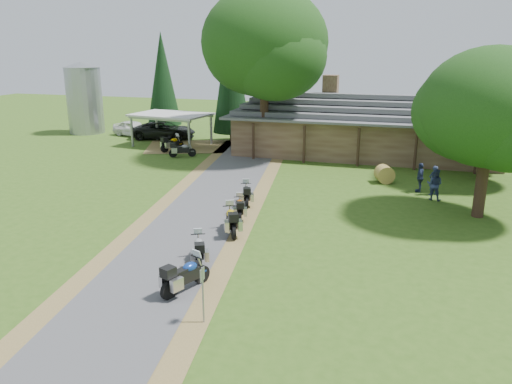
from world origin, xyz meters
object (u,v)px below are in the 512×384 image
(motorcycle_row_d, at_px, (240,207))
(hay_bale, at_px, (384,174))
(carport, at_px, (172,130))
(motorcycle_carport_a, at_px, (172,143))
(lodge, at_px, (364,124))
(motorcycle_row_b, at_px, (199,248))
(car_white_sedan, at_px, (133,126))
(motorcycle_row_a, at_px, (186,273))
(motorcycle_carport_b, at_px, (182,149))
(car_dark_suv, at_px, (164,126))
(silo, at_px, (84,98))
(motorcycle_row_c, at_px, (231,219))
(motorcycle_row_e, at_px, (246,193))

(motorcycle_row_d, distance_m, hay_bale, 11.43)
(carport, bearing_deg, motorcycle_carport_a, -56.53)
(lodge, relative_size, motorcycle_row_b, 11.52)
(lodge, distance_m, motorcycle_row_d, 18.54)
(car_white_sedan, bearing_deg, carport, -103.26)
(motorcycle_row_a, relative_size, motorcycle_carport_b, 1.07)
(lodge, distance_m, car_dark_suv, 18.78)
(lodge, relative_size, motorcycle_row_d, 12.16)
(car_white_sedan, relative_size, motorcycle_carport_b, 3.02)
(silo, height_order, carport, silo)
(lodge, bearing_deg, carport, -175.92)
(motorcycle_row_c, relative_size, motorcycle_row_d, 1.19)
(carport, bearing_deg, motorcycle_row_d, -46.74)
(motorcycle_row_d, height_order, motorcycle_row_e, motorcycle_row_e)
(motorcycle_row_a, height_order, motorcycle_row_b, motorcycle_row_a)
(motorcycle_carport_b, bearing_deg, motorcycle_carport_a, 106.94)
(lodge, relative_size, motorcycle_row_a, 10.61)
(motorcycle_row_a, relative_size, motorcycle_row_d, 1.15)
(motorcycle_carport_b, bearing_deg, silo, 124.16)
(motorcycle_row_d, relative_size, motorcycle_row_e, 0.94)
(carport, xyz_separation_m, motorcycle_row_e, (11.46, -14.33, -0.76))
(motorcycle_row_c, height_order, motorcycle_carport_a, motorcycle_row_c)
(lodge, height_order, car_white_sedan, lodge)
(lodge, relative_size, carport, 3.30)
(silo, height_order, motorcycle_row_d, silo)
(car_white_sedan, height_order, motorcycle_carport_a, car_white_sedan)
(carport, relative_size, motorcycle_row_d, 3.68)
(lodge, xyz_separation_m, hay_bale, (2.11, -8.64, -1.89))
(motorcycle_row_b, height_order, motorcycle_row_c, motorcycle_row_c)
(motorcycle_carport_b, bearing_deg, motorcycle_row_a, -92.03)
(motorcycle_row_a, bearing_deg, car_dark_suv, 50.73)
(car_white_sedan, xyz_separation_m, motorcycle_row_e, (17.14, -17.52, -0.31))
(carport, distance_m, motorcycle_row_d, 20.46)
(lodge, relative_size, motorcycle_carport_a, 10.39)
(car_dark_suv, xyz_separation_m, motorcycle_carport_b, (5.03, -6.84, -0.57))
(carport, height_order, motorcycle_carport_a, carport)
(motorcycle_row_c, bearing_deg, motorcycle_row_e, -17.58)
(car_dark_suv, relative_size, hay_bale, 5.65)
(car_dark_suv, height_order, hay_bale, car_dark_suv)
(motorcycle_row_c, relative_size, motorcycle_carport_a, 1.01)
(car_white_sedan, height_order, motorcycle_row_d, car_white_sedan)
(lodge, distance_m, motorcycle_row_a, 26.32)
(car_dark_suv, bearing_deg, motorcycle_carport_b, -154.16)
(car_dark_suv, bearing_deg, motorcycle_row_a, -162.44)
(car_dark_suv, bearing_deg, lodge, -105.26)
(carport, xyz_separation_m, motorcycle_row_a, (12.50, -24.78, -0.71))
(motorcycle_row_b, relative_size, motorcycle_row_d, 1.06)
(silo, relative_size, hay_bale, 6.24)
(silo, distance_m, car_white_sedan, 6.14)
(motorcycle_row_c, bearing_deg, silo, 19.83)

